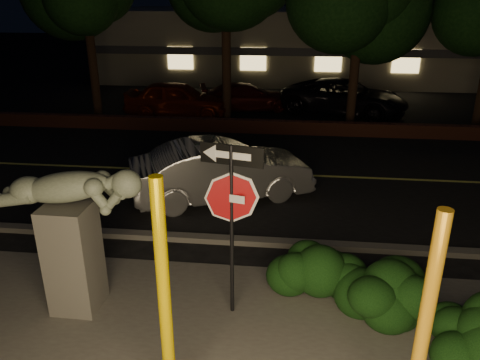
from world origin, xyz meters
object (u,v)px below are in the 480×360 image
(parked_car_dark, at_px, (344,97))
(sculpture, at_px, (71,225))
(yellow_pole_left, at_px, (165,300))
(yellow_pole_right, at_px, (422,342))
(silver_sedan, at_px, (222,171))
(parked_car_red, at_px, (177,99))
(signpost, at_px, (232,198))
(parked_car_darkred, at_px, (247,97))

(parked_car_dark, bearing_deg, sculpture, 177.69)
(yellow_pole_left, relative_size, parked_car_dark, 0.59)
(yellow_pole_right, xyz_separation_m, silver_sedan, (-3.14, 6.83, -0.79))
(yellow_pole_left, relative_size, silver_sedan, 0.69)
(silver_sedan, relative_size, parked_car_red, 1.04)
(signpost, xyz_separation_m, silver_sedan, (-0.85, 4.57, -1.31))
(silver_sedan, bearing_deg, yellow_pole_right, -178.76)
(parked_car_red, bearing_deg, yellow_pole_right, -158.73)
(yellow_pole_right, xyz_separation_m, signpost, (-2.30, 2.26, 0.53))
(yellow_pole_right, xyz_separation_m, parked_car_red, (-6.28, 15.08, -0.79))
(yellow_pole_left, relative_size, sculpture, 1.25)
(parked_car_darkred, bearing_deg, signpost, 169.23)
(sculpture, distance_m, parked_car_darkred, 14.51)
(yellow_pole_left, xyz_separation_m, sculpture, (-1.98, 1.77, -0.02))
(yellow_pole_right, xyz_separation_m, sculpture, (-4.82, 2.11, 0.01))
(sculpture, relative_size, parked_car_red, 0.57)
(signpost, relative_size, parked_car_darkred, 0.70)
(parked_car_darkred, distance_m, parked_car_dark, 4.26)
(parked_car_darkred, relative_size, parked_car_dark, 0.78)
(yellow_pole_right, bearing_deg, yellow_pole_left, 173.04)
(yellow_pole_left, bearing_deg, parked_car_dark, 77.19)
(signpost, xyz_separation_m, parked_car_darkred, (-1.18, 14.26, -1.46))
(yellow_pole_right, xyz_separation_m, parked_car_dark, (0.79, 16.33, -0.80))
(silver_sedan, bearing_deg, parked_car_darkred, -21.52)
(yellow_pole_right, bearing_deg, parked_car_dark, 87.24)
(parked_car_red, bearing_deg, parked_car_darkred, -64.11)
(signpost, bearing_deg, parked_car_red, 120.94)
(yellow_pole_right, distance_m, signpost, 3.26)
(parked_car_red, height_order, parked_car_darkred, parked_car_red)
(yellow_pole_right, relative_size, silver_sedan, 0.68)
(yellow_pole_left, relative_size, signpost, 1.08)
(signpost, xyz_separation_m, parked_car_red, (-3.98, 12.82, -1.31))
(sculpture, xyz_separation_m, parked_car_dark, (5.61, 14.21, -0.81))
(yellow_pole_right, height_order, signpost, yellow_pole_right)
(parked_car_darkred, bearing_deg, sculpture, 159.16)
(sculpture, bearing_deg, parked_car_red, 97.19)
(sculpture, height_order, parked_car_red, sculpture)
(sculpture, relative_size, silver_sedan, 0.55)
(yellow_pole_left, bearing_deg, yellow_pole_right, -6.96)
(signpost, relative_size, parked_car_dark, 0.55)
(silver_sedan, height_order, parked_car_red, silver_sedan)
(yellow_pole_left, bearing_deg, silver_sedan, 92.61)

